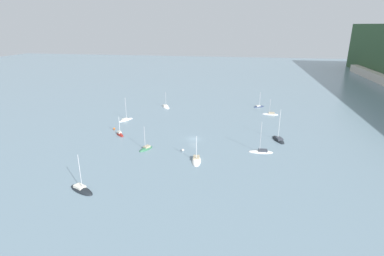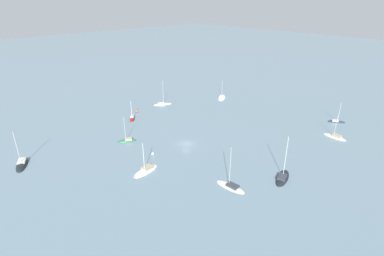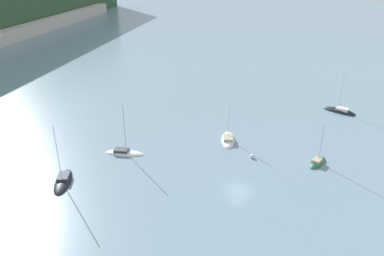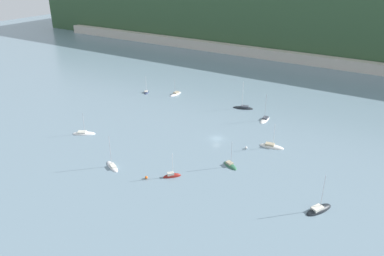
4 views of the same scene
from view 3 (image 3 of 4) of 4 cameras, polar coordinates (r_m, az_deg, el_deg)
name	(u,v)px [view 3 (image 3 of 4)]	position (r m, az deg, el deg)	size (l,w,h in m)	color
ground_plane	(238,190)	(65.75, 7.02, -9.32)	(600.00, 600.00, 0.00)	slate
sailboat_0	(228,140)	(81.71, 5.51, -1.85)	(8.37, 3.91, 9.19)	white
sailboat_1	(317,163)	(76.71, 18.56, -5.06)	(6.17, 4.52, 9.01)	#2D6647
sailboat_7	(340,112)	(103.22, 21.57, 2.35)	(6.03, 8.62, 10.99)	black
sailboat_8	(63,182)	(71.01, -19.02, -7.72)	(8.83, 5.20, 12.22)	black
sailboat_9	(124,153)	(77.42, -10.28, -3.76)	(3.06, 8.10, 11.16)	white
mooring_buoy_1	(252,156)	(75.42, 9.13, -4.23)	(0.83, 0.83, 0.83)	white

